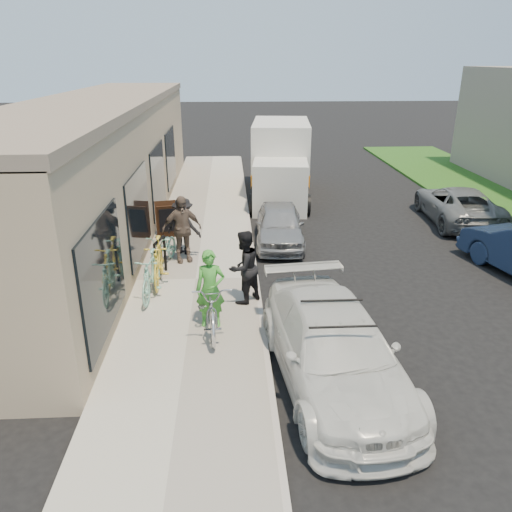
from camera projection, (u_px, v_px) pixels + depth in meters
name	position (u px, v px, depth m)	size (l,w,h in m)	color
ground	(286.00, 344.00, 10.10)	(120.00, 120.00, 0.00)	black
sidewalk	(196.00, 281.00, 12.75)	(3.00, 34.00, 0.15)	#A9A598
curb	(256.00, 280.00, 12.83)	(0.12, 34.00, 0.13)	#A59D97
storefront	(103.00, 164.00, 16.46)	(3.60, 20.00, 4.22)	tan
bike_rack	(160.00, 254.00, 12.71)	(0.23, 0.69, 1.00)	black
sandwich_board	(167.00, 220.00, 15.50)	(0.80, 0.80, 1.08)	black
sedan_white	(334.00, 348.00, 8.67)	(2.44, 4.97, 1.43)	silver
sedan_silver	(280.00, 225.00, 15.38)	(1.44, 3.57, 1.22)	gray
moving_truck	(280.00, 164.00, 20.57)	(2.85, 6.21, 2.96)	silver
far_car_gray	(457.00, 204.00, 17.45)	(2.07, 4.50, 1.25)	slate
tandem_bike	(211.00, 303.00, 10.21)	(0.77, 2.19, 1.15)	silver
woman_rider	(210.00, 289.00, 10.23)	(0.61, 0.40, 1.67)	green
man_standing	(244.00, 267.00, 11.23)	(0.83, 0.65, 1.71)	black
cruiser_bike_a	(151.00, 275.00, 11.62)	(0.50, 1.78, 1.07)	#87C9B2
cruiser_bike_b	(165.00, 249.00, 13.36)	(0.63, 1.81, 0.95)	#87C9B2
cruiser_bike_c	(158.00, 262.00, 12.32)	(0.53, 1.86, 1.12)	gold
bystander_a	(183.00, 226.00, 14.12)	(1.05, 0.60, 1.63)	black
bystander_b	(182.00, 229.00, 13.51)	(1.09, 0.45, 1.85)	brown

